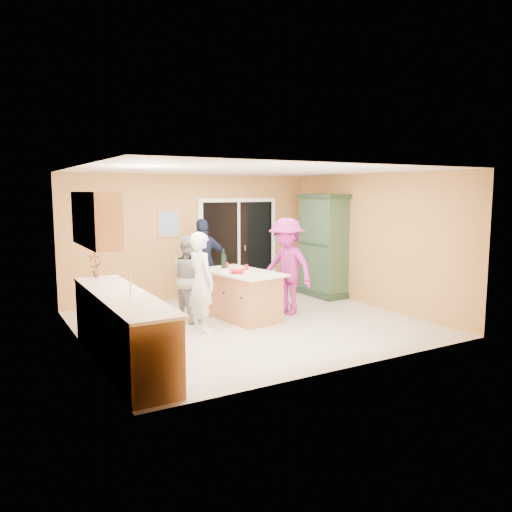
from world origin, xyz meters
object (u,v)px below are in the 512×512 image
kitchen_island (241,296)px  woman_white (201,282)px  woman_grey (190,279)px  woman_navy (204,262)px  green_hutch (323,247)px  woman_magenta (287,266)px

kitchen_island → woman_white: bearing=-166.2°
woman_grey → woman_navy: size_ratio=0.87×
green_hutch → woman_navy: green_hutch is taller
woman_grey → woman_navy: woman_navy is taller
kitchen_island → woman_grey: bearing=150.3°
green_hutch → woman_navy: size_ratio=1.28×
green_hutch → woman_white: bearing=-159.8°
kitchen_island → woman_grey: 0.97m
green_hutch → woman_magenta: size_ratio=1.24×
kitchen_island → woman_navy: (-0.12, 1.36, 0.46)m
green_hutch → woman_grey: (-3.31, -0.54, -0.32)m
green_hutch → woman_navy: (-2.59, 0.50, -0.21)m
kitchen_island → woman_white: size_ratio=1.08×
green_hutch → woman_grey: bearing=-170.8°
green_hutch → kitchen_island: bearing=-160.9°
kitchen_island → woman_grey: (-0.85, 0.32, 0.35)m
woman_magenta → woman_navy: bearing=-161.5°
green_hutch → woman_white: size_ratio=1.36×
woman_grey → woman_magenta: bearing=-113.0°
woman_navy → woman_white: bearing=71.1°
woman_navy → woman_magenta: size_ratio=0.97×
woman_navy → woman_grey: bearing=61.3°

